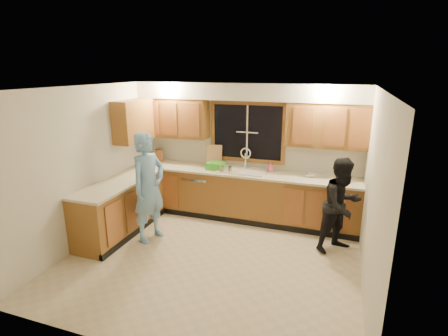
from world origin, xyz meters
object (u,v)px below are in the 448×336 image
object	(u,v)px
knife_block	(159,155)
bowl	(310,175)
sink	(242,174)
dishwasher	(200,192)
stove	(99,221)
man	(149,187)
dish_crate	(215,166)
soap_bottle	(270,166)
woman	(342,205)

from	to	relation	value
knife_block	bowl	bearing A→B (deg)	-36.99
sink	dishwasher	bearing A→B (deg)	-179.01
stove	sink	bearing A→B (deg)	45.39
dishwasher	man	xyz separation A→B (m)	(-0.34, -1.29, 0.49)
dishwasher	stove	size ratio (longest dim) A/B	0.91
man	dish_crate	distance (m)	1.44
sink	knife_block	size ratio (longest dim) A/B	3.56
stove	dish_crate	size ratio (longest dim) A/B	3.06
dish_crate	soap_bottle	distance (m)	1.02
sink	knife_block	distance (m)	1.83
sink	bowl	xyz separation A→B (m)	(1.21, 0.07, 0.08)
dishwasher	man	size ratio (longest dim) A/B	0.46
dishwasher	knife_block	xyz separation A→B (m)	(-0.96, 0.17, 0.63)
dish_crate	dishwasher	bearing A→B (deg)	175.31
stove	soap_bottle	size ratio (longest dim) A/B	5.11
stove	soap_bottle	distance (m)	3.09
woman	bowl	bearing A→B (deg)	80.76
dishwasher	bowl	world-z (taller)	bowl
soap_bottle	stove	bearing A→B (deg)	-138.67
sink	dishwasher	size ratio (longest dim) A/B	1.05
woman	man	bearing A→B (deg)	145.83
dish_crate	sink	bearing A→B (deg)	4.70
man	woman	distance (m)	3.03
stove	dish_crate	bearing A→B (deg)	54.19
stove	man	distance (m)	0.92
woman	sink	bearing A→B (deg)	112.86
man	knife_block	xyz separation A→B (m)	(-0.62, 1.46, 0.14)
dish_crate	soap_bottle	bearing A→B (deg)	12.68
soap_bottle	man	bearing A→B (deg)	-138.31
knife_block	dish_crate	xyz separation A→B (m)	(1.30, -0.20, -0.05)
woman	dish_crate	distance (m)	2.39
sink	bowl	size ratio (longest dim) A/B	4.41
sink	man	world-z (taller)	man
dishwasher	bowl	distance (m)	2.13
sink	woman	world-z (taller)	woman
dish_crate	soap_bottle	world-z (taller)	soap_bottle
sink	knife_block	xyz separation A→B (m)	(-1.81, 0.16, 0.18)
woman	dishwasher	bearing A→B (deg)	119.63
dishwasher	man	bearing A→B (deg)	-104.75
sink	dish_crate	world-z (taller)	sink
knife_block	soap_bottle	world-z (taller)	knife_block
bowl	soap_bottle	bearing A→B (deg)	171.00
man	dish_crate	xyz separation A→B (m)	(0.68, 1.27, 0.09)
stove	bowl	bearing A→B (deg)	32.13
sink	man	xyz separation A→B (m)	(-1.19, -1.31, 0.03)
sink	woman	bearing A→B (deg)	-21.04
knife_block	woman	bearing A→B (deg)	-48.43
dish_crate	bowl	size ratio (longest dim) A/B	1.51
dishwasher	woman	world-z (taller)	woman
man	dish_crate	bearing A→B (deg)	-14.56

